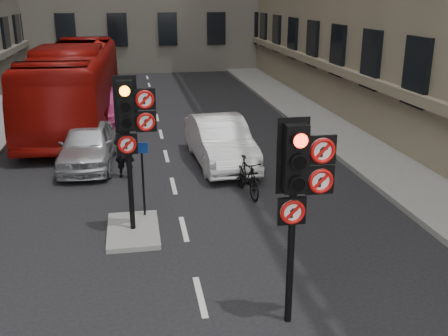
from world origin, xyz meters
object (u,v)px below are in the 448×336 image
object	(u,v)px
car_silver	(88,144)
motorcyclist	(124,151)
signal_near	(299,180)
info_sign	(142,169)
signal_far	(131,121)
car_pink	(101,106)
car_white	(220,141)
bus_red	(75,85)
motorcycle	(247,177)

from	to	relation	value
car_silver	motorcyclist	xyz separation A→B (m)	(1.18, -1.42, 0.13)
signal_near	info_sign	world-z (taller)	signal_near
car_silver	info_sign	xyz separation A→B (m)	(1.66, -4.71, 0.63)
info_sign	signal_near	bearing A→B (deg)	-56.21
motorcyclist	info_sign	world-z (taller)	info_sign
signal_far	info_sign	bearing A→B (deg)	73.90
signal_near	car_pink	size ratio (longest dim) A/B	0.73
car_white	info_sign	world-z (taller)	info_sign
info_sign	car_silver	bearing A→B (deg)	116.53
car_white	car_pink	xyz separation A→B (m)	(-4.13, 6.80, -0.06)
signal_near	car_silver	distance (m)	10.45
car_silver	info_sign	size ratio (longest dim) A/B	2.20
bus_red	motorcyclist	distance (m)	7.69
car_white	motorcyclist	distance (m)	3.22
signal_far	car_white	distance (m)	5.98
signal_far	car_white	size ratio (longest dim) A/B	0.77
motorcycle	info_sign	distance (m)	3.23
car_pink	info_sign	world-z (taller)	info_sign
signal_near	motorcycle	distance (m)	6.31
motorcyclist	motorcycle	bearing A→B (deg)	162.72
car_pink	car_white	bearing A→B (deg)	-60.28
info_sign	signal_far	bearing A→B (deg)	-99.03
motorcyclist	info_sign	distance (m)	3.37
signal_far	motorcyclist	bearing A→B (deg)	93.87
signal_far	car_white	xyz separation A→B (m)	(2.83, 4.89, -1.94)
motorcyclist	car_white	bearing A→B (deg)	-150.08
car_silver	info_sign	world-z (taller)	info_sign
signal_near	car_white	world-z (taller)	signal_near
bus_red	car_pink	bearing A→B (deg)	18.01
signal_far	bus_red	xyz separation A→B (m)	(-2.29, 11.41, -1.01)
signal_near	bus_red	bearing A→B (deg)	107.62
car_silver	motorcycle	distance (m)	5.74
car_pink	motorcyclist	size ratio (longest dim) A/B	2.91
signal_near	motorcyclist	bearing A→B (deg)	109.68
car_pink	motorcycle	bearing A→B (deg)	-67.28
car_white	motorcycle	distance (m)	2.96
car_pink	motorcycle	size ratio (longest dim) A/B	2.73
bus_red	motorcycle	world-z (taller)	bus_red
motorcycle	signal_far	bearing A→B (deg)	-155.58
bus_red	motorcyclist	xyz separation A→B (m)	(2.02, -7.37, -0.86)
signal_far	bus_red	world-z (taller)	signal_far
signal_near	signal_far	distance (m)	4.77
motorcyclist	car_silver	bearing A→B (deg)	-35.78
info_sign	bus_red	bearing A→B (deg)	110.31
signal_near	signal_far	world-z (taller)	signal_far
info_sign	car_white	bearing A→B (deg)	64.83
signal_far	bus_red	bearing A→B (deg)	101.37
motorcycle	car_white	bearing A→B (deg)	87.29
motorcycle	info_sign	bearing A→B (deg)	-165.03
signal_near	info_sign	distance (m)	5.45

